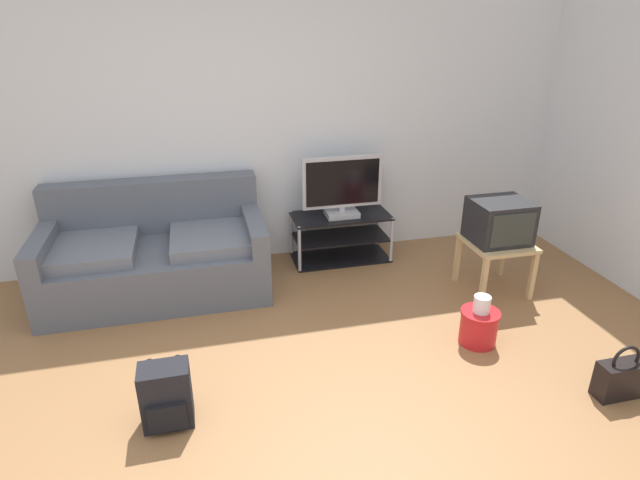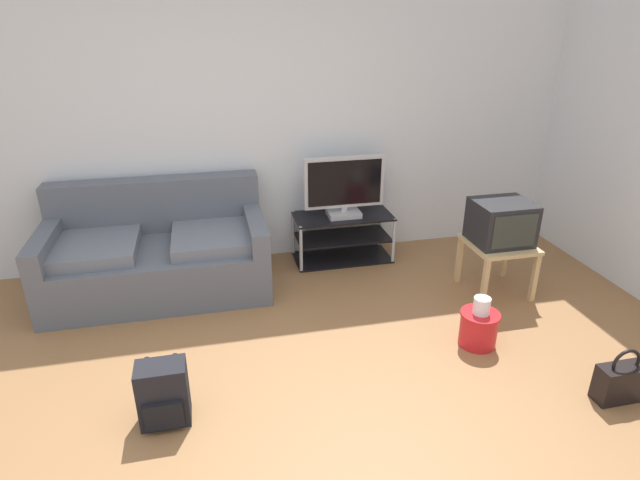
{
  "view_description": "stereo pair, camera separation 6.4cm",
  "coord_description": "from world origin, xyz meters",
  "px_view_note": "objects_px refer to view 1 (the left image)",
  "views": [
    {
      "loc": [
        -0.43,
        -2.18,
        2.17
      ],
      "look_at": [
        0.4,
        1.21,
        0.64
      ],
      "focal_mm": 29.37,
      "sensor_mm": 36.0,
      "label": 1
    },
    {
      "loc": [
        -0.37,
        -2.19,
        2.17
      ],
      "look_at": [
        0.4,
        1.21,
        0.64
      ],
      "focal_mm": 29.37,
      "sensor_mm": 36.0,
      "label": 2
    }
  ],
  "objects_px": {
    "tv_stand": "(341,237)",
    "handbag": "(621,378)",
    "crt_tv": "(499,221)",
    "couch": "(156,255)",
    "side_table": "(496,249)",
    "backpack": "(166,396)",
    "cleaning_bucket": "(479,324)",
    "flat_tv": "(342,187)"
  },
  "relations": [
    {
      "from": "tv_stand",
      "to": "handbag",
      "type": "xyz_separation_m",
      "value": [
        1.12,
        -2.28,
        -0.09
      ]
    },
    {
      "from": "crt_tv",
      "to": "couch",
      "type": "bearing_deg",
      "value": 166.31
    },
    {
      "from": "side_table",
      "to": "backpack",
      "type": "height_order",
      "value": "side_table"
    },
    {
      "from": "side_table",
      "to": "backpack",
      "type": "relative_size",
      "value": 1.32
    },
    {
      "from": "backpack",
      "to": "handbag",
      "type": "xyz_separation_m",
      "value": [
        2.67,
        -0.42,
        -0.06
      ]
    },
    {
      "from": "couch",
      "to": "crt_tv",
      "type": "relative_size",
      "value": 3.94
    },
    {
      "from": "couch",
      "to": "tv_stand",
      "type": "height_order",
      "value": "couch"
    },
    {
      "from": "side_table",
      "to": "cleaning_bucket",
      "type": "xyz_separation_m",
      "value": [
        -0.51,
        -0.68,
        -0.22
      ]
    },
    {
      "from": "tv_stand",
      "to": "crt_tv",
      "type": "distance_m",
      "value": 1.44
    },
    {
      "from": "tv_stand",
      "to": "cleaning_bucket",
      "type": "height_order",
      "value": "tv_stand"
    },
    {
      "from": "tv_stand",
      "to": "backpack",
      "type": "relative_size",
      "value": 2.38
    },
    {
      "from": "tv_stand",
      "to": "side_table",
      "type": "xyz_separation_m",
      "value": [
        1.08,
        -0.89,
        0.15
      ]
    },
    {
      "from": "side_table",
      "to": "handbag",
      "type": "xyz_separation_m",
      "value": [
        0.05,
        -1.39,
        -0.24
      ]
    },
    {
      "from": "couch",
      "to": "backpack",
      "type": "distance_m",
      "value": 1.66
    },
    {
      "from": "tv_stand",
      "to": "handbag",
      "type": "bearing_deg",
      "value": -63.71
    },
    {
      "from": "flat_tv",
      "to": "crt_tv",
      "type": "distance_m",
      "value": 1.38
    },
    {
      "from": "side_table",
      "to": "handbag",
      "type": "height_order",
      "value": "side_table"
    },
    {
      "from": "couch",
      "to": "side_table",
      "type": "relative_size",
      "value": 3.54
    },
    {
      "from": "flat_tv",
      "to": "backpack",
      "type": "bearing_deg",
      "value": -130.12
    },
    {
      "from": "cleaning_bucket",
      "to": "side_table",
      "type": "bearing_deg",
      "value": 53.09
    },
    {
      "from": "cleaning_bucket",
      "to": "flat_tv",
      "type": "bearing_deg",
      "value": 110.29
    },
    {
      "from": "couch",
      "to": "flat_tv",
      "type": "xyz_separation_m",
      "value": [
        1.65,
        0.18,
        0.4
      ]
    },
    {
      "from": "handbag",
      "to": "backpack",
      "type": "bearing_deg",
      "value": 171.07
    },
    {
      "from": "crt_tv",
      "to": "handbag",
      "type": "distance_m",
      "value": 1.49
    },
    {
      "from": "backpack",
      "to": "flat_tv",
      "type": "bearing_deg",
      "value": 47.04
    },
    {
      "from": "tv_stand",
      "to": "handbag",
      "type": "distance_m",
      "value": 2.54
    },
    {
      "from": "flat_tv",
      "to": "backpack",
      "type": "height_order",
      "value": "flat_tv"
    },
    {
      "from": "backpack",
      "to": "handbag",
      "type": "height_order",
      "value": "backpack"
    },
    {
      "from": "side_table",
      "to": "crt_tv",
      "type": "distance_m",
      "value": 0.24
    },
    {
      "from": "couch",
      "to": "backpack",
      "type": "relative_size",
      "value": 4.67
    },
    {
      "from": "flat_tv",
      "to": "side_table",
      "type": "bearing_deg",
      "value": -38.66
    },
    {
      "from": "crt_tv",
      "to": "backpack",
      "type": "distance_m",
      "value": 2.84
    },
    {
      "from": "backpack",
      "to": "cleaning_bucket",
      "type": "bearing_deg",
      "value": 5.04
    },
    {
      "from": "tv_stand",
      "to": "crt_tv",
      "type": "xyz_separation_m",
      "value": [
        1.08,
        -0.87,
        0.39
      ]
    },
    {
      "from": "couch",
      "to": "handbag",
      "type": "bearing_deg",
      "value": -36.75
    },
    {
      "from": "tv_stand",
      "to": "backpack",
      "type": "bearing_deg",
      "value": -129.78
    },
    {
      "from": "tv_stand",
      "to": "flat_tv",
      "type": "xyz_separation_m",
      "value": [
        -0.0,
        -0.02,
        0.5
      ]
    },
    {
      "from": "crt_tv",
      "to": "backpack",
      "type": "relative_size",
      "value": 1.18
    },
    {
      "from": "crt_tv",
      "to": "backpack",
      "type": "height_order",
      "value": "crt_tv"
    },
    {
      "from": "side_table",
      "to": "couch",
      "type": "bearing_deg",
      "value": 165.99
    },
    {
      "from": "couch",
      "to": "crt_tv",
      "type": "bearing_deg",
      "value": -13.69
    },
    {
      "from": "backpack",
      "to": "couch",
      "type": "bearing_deg",
      "value": 90.75
    }
  ]
}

